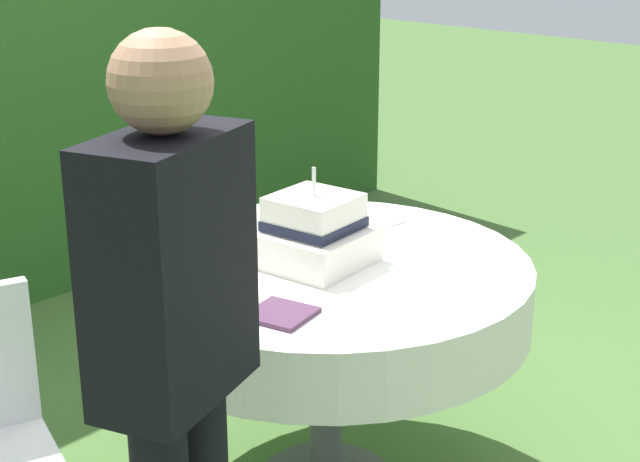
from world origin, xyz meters
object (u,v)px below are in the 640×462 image
Objects in this scene: cake_table at (326,293)px; serving_plate_far at (387,218)px; standing_person at (176,359)px; napkin_stack at (281,314)px; wedding_cake at (314,232)px; serving_plate_near at (230,241)px.

serving_plate_far reaches higher than cake_table.
napkin_stack is at bearing 23.01° from standing_person.
wedding_cake reaches higher than serving_plate_far.
cake_table is 0.46m from serving_plate_far.
wedding_cake is at bearing 30.52° from napkin_stack.
wedding_cake is 0.21× the size of standing_person.
cake_table is 0.43m from napkin_stack.
cake_table is 7.93× the size of napkin_stack.
napkin_stack reaches higher than serving_plate_far.
serving_plate_near is (-0.09, 0.33, 0.11)m from cake_table.
standing_person reaches higher than wedding_cake.
cake_table is 3.72× the size of wedding_cake.
cake_table is at bearing 25.81° from napkin_stack.
cake_table is 10.12× the size of serving_plate_far.
serving_plate_far is 0.08× the size of standing_person.
serving_plate_near is 0.59m from napkin_stack.
standing_person is at bearing -153.90° from wedding_cake.
standing_person is (-0.82, -0.74, 0.14)m from serving_plate_near.
wedding_cake reaches higher than cake_table.
serving_plate_far is 0.78× the size of napkin_stack.
wedding_cake is (-0.03, 0.02, 0.20)m from cake_table.
napkin_stack is (-0.35, -0.21, -0.09)m from wedding_cake.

